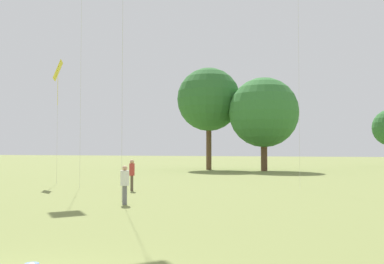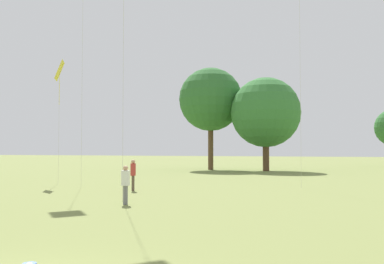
# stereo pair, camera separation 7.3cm
# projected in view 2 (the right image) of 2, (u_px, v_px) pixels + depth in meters

# --- Properties ---
(person_standing_2) EXTENTS (0.38, 0.38, 1.57)m
(person_standing_2) POSITION_uv_depth(u_px,v_px,m) (125.00, 182.00, 18.12)
(person_standing_2) COLOR slate
(person_standing_2) RESTS_ON ground
(person_standing_3) EXTENTS (0.40, 0.40, 1.69)m
(person_standing_3) POSITION_uv_depth(u_px,v_px,m) (133.00, 172.00, 24.16)
(person_standing_3) COLOR brown
(person_standing_3) RESTS_ON ground
(kite_1) EXTENTS (1.16, 1.40, 8.08)m
(kite_1) POSITION_uv_depth(u_px,v_px,m) (60.00, 72.00, 29.62)
(kite_1) COLOR yellow
(kite_1) RESTS_ON ground
(distant_tree_0) EXTENTS (7.11, 7.11, 11.46)m
(distant_tree_0) POSITION_uv_depth(u_px,v_px,m) (211.00, 100.00, 50.44)
(distant_tree_0) COLOR brown
(distant_tree_0) RESTS_ON ground
(distant_tree_1) EXTENTS (7.39, 7.39, 9.88)m
(distant_tree_1) POSITION_uv_depth(u_px,v_px,m) (266.00, 112.00, 47.39)
(distant_tree_1) COLOR brown
(distant_tree_1) RESTS_ON ground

